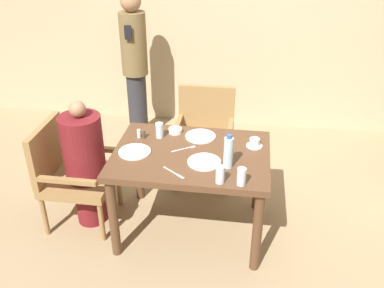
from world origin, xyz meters
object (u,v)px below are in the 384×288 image
glass_tall_mid (241,177)px  glass_tall_far (220,175)px  teacup_with_saucer (254,143)px  plate_main_right (200,136)px  glass_tall_near (160,130)px  plate_main_left (204,162)px  chair_far_side (204,132)px  diner_in_left_chair (85,163)px  water_bottle (228,152)px  bowl_small (175,130)px  standing_host (135,64)px  plate_dessert_center (135,152)px  chair_left_side (70,171)px

glass_tall_mid → glass_tall_far: 0.14m
teacup_with_saucer → plate_main_right: bearing=168.1°
glass_tall_near → glass_tall_far: (0.53, -0.56, 0.00)m
plate_main_right → teacup_with_saucer: (0.42, -0.09, 0.02)m
plate_main_left → chair_far_side: bearing=96.7°
chair_far_side → teacup_with_saucer: size_ratio=6.97×
diner_in_left_chair → water_bottle: bearing=-7.8°
glass_tall_near → glass_tall_far: size_ratio=1.00×
bowl_small → glass_tall_mid: (0.56, -0.66, 0.04)m
chair_far_side → plate_main_right: (0.04, -0.57, 0.26)m
standing_host → plate_main_right: (0.86, -1.25, -0.14)m
water_bottle → standing_host: bearing=123.7°
plate_dessert_center → diner_in_left_chair: bearing=172.2°
diner_in_left_chair → plate_main_left: (0.96, -0.12, 0.17)m
bowl_small → glass_tall_mid: bearing=-49.6°
standing_host → water_bottle: standing_host is taller
plate_main_left → water_bottle: 0.21m
diner_in_left_chair → plate_main_left: bearing=-7.4°
water_bottle → glass_tall_near: water_bottle is taller
chair_far_side → plate_main_right: bearing=-86.4°
teacup_with_saucer → glass_tall_near: size_ratio=1.00×
standing_host → plate_dessert_center: bearing=-75.3°
chair_far_side → plate_main_right: size_ratio=3.60×
glass_tall_mid → glass_tall_far: (-0.14, 0.00, 0.00)m
standing_host → water_bottle: (1.11, -1.66, -0.02)m
plate_main_right → chair_left_side: bearing=-166.0°
bowl_small → glass_tall_mid: glass_tall_mid is taller
chair_far_side → diner_in_left_chair: bearing=-135.5°
plate_dessert_center → glass_tall_far: size_ratio=1.94×
standing_host → water_bottle: bearing=-56.3°
glass_tall_far → chair_left_side: bearing=163.8°
teacup_with_saucer → bowl_small: bearing=168.1°
bowl_small → glass_tall_near: glass_tall_near is taller
plate_dessert_center → teacup_with_saucer: teacup_with_saucer is taller
diner_in_left_chair → water_bottle: size_ratio=4.28×
chair_far_side → standing_host: 1.14m
plate_main_right → water_bottle: water_bottle is taller
plate_dessert_center → bowl_small: bearing=55.9°
plate_main_left → glass_tall_near: (-0.39, 0.33, 0.06)m
plate_main_right → glass_tall_far: bearing=-71.1°
diner_in_left_chair → glass_tall_near: bearing=19.7°
chair_left_side → standing_host: (0.16, 1.50, 0.40)m
standing_host → plate_main_left: 1.88m
standing_host → glass_tall_far: bearing=-60.1°
chair_far_side → bowl_small: 0.62m
plate_dessert_center → glass_tall_far: (0.66, -0.30, 0.06)m
diner_in_left_chair → standing_host: 1.53m
plate_main_left → water_bottle: (0.17, -0.03, 0.11)m
plate_main_right → plate_dessert_center: 0.55m
plate_main_right → plate_dessert_center: size_ratio=1.00×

